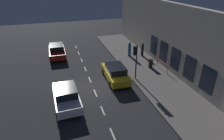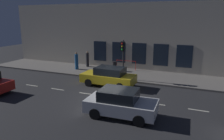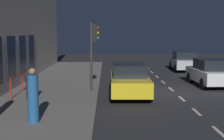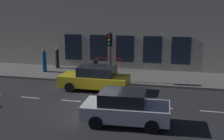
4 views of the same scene
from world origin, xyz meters
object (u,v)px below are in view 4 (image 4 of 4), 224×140
(pedestrian_1, at_px, (57,58))
(trash_bin, at_px, (95,66))
(parked_car_0, at_px, (125,108))
(parked_car_2, at_px, (95,78))
(pedestrian_0, at_px, (44,61))
(traffic_light, at_px, (110,46))

(pedestrian_1, bearing_deg, trash_bin, 20.71)
(parked_car_0, distance_m, parked_car_2, 5.78)
(parked_car_0, relative_size, pedestrian_1, 2.34)
(parked_car_2, relative_size, pedestrian_1, 2.57)
(parked_car_0, xyz_separation_m, pedestrian_0, (8.58, 8.20, 0.21))
(pedestrian_1, xyz_separation_m, trash_bin, (-0.61, -3.51, -0.34))
(pedestrian_0, xyz_separation_m, pedestrian_1, (1.57, -0.45, -0.03))
(parked_car_0, bearing_deg, pedestrian_1, -145.15)
(parked_car_0, xyz_separation_m, parked_car_2, (4.99, 2.91, 0.00))
(traffic_light, xyz_separation_m, trash_bin, (2.77, 1.91, -2.01))
(parked_car_2, xyz_separation_m, pedestrian_1, (5.16, 4.84, 0.17))
(parked_car_0, xyz_separation_m, trash_bin, (9.54, 4.24, -0.16))
(parked_car_0, bearing_deg, pedestrian_0, -138.82)
(parked_car_2, bearing_deg, pedestrian_1, 44.15)
(parked_car_0, xyz_separation_m, pedestrian_1, (10.15, 7.75, 0.18))
(pedestrian_1, bearing_deg, traffic_light, -1.40)
(parked_car_0, distance_m, trash_bin, 10.44)
(traffic_light, relative_size, pedestrian_1, 1.99)
(pedestrian_1, height_order, trash_bin, pedestrian_1)
(traffic_light, height_order, parked_car_2, traffic_light)
(traffic_light, height_order, pedestrian_0, traffic_light)
(traffic_light, relative_size, parked_car_2, 0.78)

